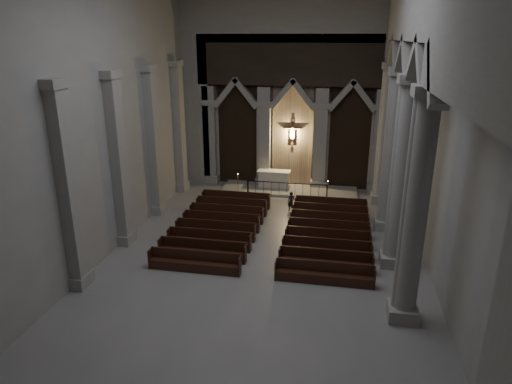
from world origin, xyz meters
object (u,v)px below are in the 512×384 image
Objects in this scene: candle_stand_left at (238,189)px; pews at (272,232)px; worshipper at (291,202)px; altar_rail at (287,187)px; candle_stand_right at (327,196)px; altar at (274,178)px.

pews is at bearing -63.06° from candle_stand_left.
altar_rail is at bearing 122.26° from worshipper.
pews is 8.27× the size of worshipper.
candle_stand_right is (2.45, -0.28, -0.29)m from altar_rail.
candle_stand_right is (5.53, -0.30, -0.01)m from candle_stand_left.
altar_rail is 4.37× the size of worshipper.
candle_stand_right reaches higher than altar_rail.
altar_rail is 6.03m from pews.
altar_rail is at bearing 90.00° from pews.
candle_stand_left is at bearing 116.94° from pews.
candle_stand_right is 0.14× the size of pews.
candle_stand_left is at bearing -143.92° from altar.
candle_stand_left reaches higher than candle_stand_right.
altar_rail is (1.02, -1.52, -0.04)m from altar.
candle_stand_left reaches higher than worshipper.
candle_stand_right reaches higher than pews.
altar_rail is at bearing 173.60° from candle_stand_right.
candle_stand_right is 2.79m from worshipper.
altar_rail is 0.53× the size of pews.
altar is 1.83m from altar_rail.
candle_stand_right is (3.48, -1.80, -0.33)m from altar.
altar reaches higher than pews.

